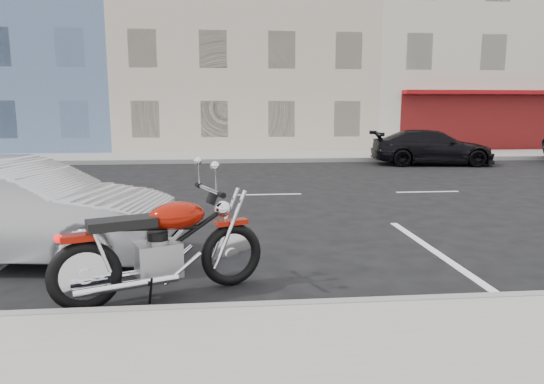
{
  "coord_description": "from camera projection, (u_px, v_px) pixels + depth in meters",
  "views": [
    {
      "loc": [
        -3.01,
        -11.52,
        2.06
      ],
      "look_at": [
        -2.32,
        -4.26,
        0.8
      ],
      "focal_mm": 32.0,
      "sensor_mm": 36.0,
      "label": 1
    }
  ],
  "objects": [
    {
      "name": "ground",
      "position": [
        349.0,
        193.0,
        11.94
      ],
      "size": [
        120.0,
        120.0,
        0.0
      ],
      "primitive_type": "plane",
      "color": "black",
      "rests_on": "ground"
    },
    {
      "name": "sidewalk_far",
      "position": [
        178.0,
        157.0,
        19.99
      ],
      "size": [
        80.0,
        3.4,
        0.15
      ],
      "primitive_type": "cube",
      "color": "gray",
      "rests_on": "ground"
    },
    {
      "name": "curb_near",
      "position": [
        18.0,
        320.0,
        4.59
      ],
      "size": [
        80.0,
        0.12,
        0.16
      ],
      "primitive_type": "cube",
      "color": "gray",
      "rests_on": "ground"
    },
    {
      "name": "curb_far",
      "position": [
        173.0,
        162.0,
        18.32
      ],
      "size": [
        80.0,
        0.12,
        0.16
      ],
      "primitive_type": "cube",
      "color": "gray",
      "rests_on": "ground"
    },
    {
      "name": "bldg_blue",
      "position": [
        15.0,
        23.0,
        25.51
      ],
      "size": [
        12.0,
        12.0,
        13.0
      ],
      "primitive_type": "cube",
      "color": "slate",
      "rests_on": "ground"
    },
    {
      "name": "bldg_cream",
      "position": [
        243.0,
        41.0,
        26.76
      ],
      "size": [
        12.0,
        12.0,
        11.5
      ],
      "primitive_type": "cube",
      "color": "#BFB29D",
      "rests_on": "ground"
    },
    {
      "name": "bldg_corner",
      "position": [
        468.0,
        35.0,
        27.89
      ],
      "size": [
        14.0,
        12.0,
        12.5
      ],
      "primitive_type": "cube",
      "color": "beige",
      "rests_on": "ground"
    },
    {
      "name": "motorcycle",
      "position": [
        234.0,
        241.0,
        5.65
      ],
      "size": [
        2.24,
        1.11,
        1.18
      ],
      "rotation": [
        0.0,
        0.0,
        0.38
      ],
      "color": "black",
      "rests_on": "ground"
    },
    {
      "name": "sedan_silver",
      "position": [
        16.0,
        211.0,
        6.53
      ],
      "size": [
        4.4,
        2.02,
        1.4
      ],
      "primitive_type": "imported",
      "rotation": [
        0.0,
        0.0,
        1.44
      ],
      "color": "#B5B6BD",
      "rests_on": "ground"
    },
    {
      "name": "car_far",
      "position": [
        432.0,
        147.0,
        17.93
      ],
      "size": [
        4.61,
        2.32,
        1.29
      ],
      "primitive_type": "imported",
      "rotation": [
        0.0,
        0.0,
        1.45
      ],
      "color": "black",
      "rests_on": "ground"
    }
  ]
}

